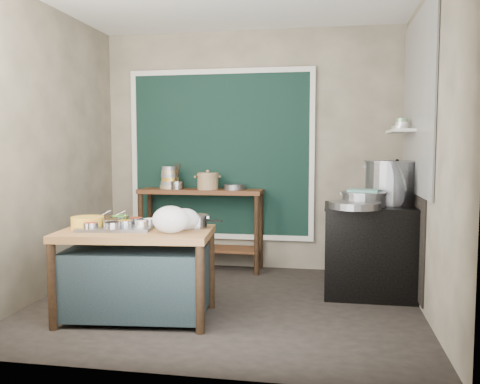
% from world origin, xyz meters
% --- Properties ---
extents(floor, '(3.50, 3.00, 0.02)m').
position_xyz_m(floor, '(0.00, 0.00, -0.01)').
color(floor, '#2A2520').
rests_on(floor, ground).
extents(back_wall, '(3.50, 0.02, 2.80)m').
position_xyz_m(back_wall, '(0.00, 1.51, 1.40)').
color(back_wall, gray).
rests_on(back_wall, floor).
extents(left_wall, '(0.02, 3.00, 2.80)m').
position_xyz_m(left_wall, '(-1.76, 0.00, 1.40)').
color(left_wall, gray).
rests_on(left_wall, floor).
extents(right_wall, '(0.02, 3.00, 2.80)m').
position_xyz_m(right_wall, '(1.76, 0.00, 1.40)').
color(right_wall, gray).
rests_on(right_wall, floor).
extents(curtain_panel, '(2.10, 0.02, 1.90)m').
position_xyz_m(curtain_panel, '(-0.35, 1.47, 1.35)').
color(curtain_panel, black).
rests_on(curtain_panel, back_wall).
extents(curtain_frame, '(2.22, 0.03, 2.02)m').
position_xyz_m(curtain_frame, '(-0.35, 1.46, 1.35)').
color(curtain_frame, beige).
rests_on(curtain_frame, back_wall).
extents(tile_panel, '(0.02, 1.70, 1.70)m').
position_xyz_m(tile_panel, '(1.74, 0.55, 1.85)').
color(tile_panel, '#B2B2AA').
rests_on(tile_panel, right_wall).
extents(soot_patch, '(0.01, 1.30, 1.30)m').
position_xyz_m(soot_patch, '(1.74, 0.65, 0.70)').
color(soot_patch, black).
rests_on(soot_patch, right_wall).
extents(wall_shelf, '(0.22, 0.70, 0.03)m').
position_xyz_m(wall_shelf, '(1.63, 0.85, 1.60)').
color(wall_shelf, beige).
rests_on(wall_shelf, right_wall).
extents(prep_table, '(1.32, 0.85, 0.75)m').
position_xyz_m(prep_table, '(-0.65, -0.51, 0.38)').
color(prep_table, brown).
rests_on(prep_table, floor).
extents(back_counter, '(1.45, 0.40, 0.95)m').
position_xyz_m(back_counter, '(-0.55, 1.28, 0.47)').
color(back_counter, '#542B18').
rests_on(back_counter, floor).
extents(stove_block, '(0.90, 0.68, 0.85)m').
position_xyz_m(stove_block, '(1.35, 0.55, 0.42)').
color(stove_block, black).
rests_on(stove_block, floor).
extents(stove_top, '(0.92, 0.69, 0.03)m').
position_xyz_m(stove_top, '(1.35, 0.55, 0.86)').
color(stove_top, black).
rests_on(stove_top, stove_block).
extents(condiment_tray, '(0.66, 0.51, 0.03)m').
position_xyz_m(condiment_tray, '(-0.83, -0.47, 0.76)').
color(condiment_tray, gray).
rests_on(condiment_tray, prep_table).
extents(condiment_bowls, '(0.58, 0.46, 0.07)m').
position_xyz_m(condiment_bowls, '(-0.84, -0.46, 0.81)').
color(condiment_bowls, silver).
rests_on(condiment_bowls, condiment_tray).
extents(yellow_basin, '(0.31, 0.31, 0.10)m').
position_xyz_m(yellow_basin, '(-1.07, -0.52, 0.80)').
color(yellow_basin, gold).
rests_on(yellow_basin, prep_table).
extents(saucepan, '(0.24, 0.24, 0.12)m').
position_xyz_m(saucepan, '(-0.19, -0.31, 0.81)').
color(saucepan, gray).
rests_on(saucepan, prep_table).
extents(plastic_bag_a, '(0.37, 0.34, 0.22)m').
position_xyz_m(plastic_bag_a, '(-0.32, -0.61, 0.86)').
color(plastic_bag_a, white).
rests_on(plastic_bag_a, prep_table).
extents(plastic_bag_b, '(0.25, 0.21, 0.18)m').
position_xyz_m(plastic_bag_b, '(-0.25, -0.43, 0.84)').
color(plastic_bag_b, white).
rests_on(plastic_bag_b, prep_table).
extents(bowl_stack, '(0.23, 0.23, 0.26)m').
position_xyz_m(bowl_stack, '(-0.94, 1.30, 1.07)').
color(bowl_stack, tan).
rests_on(bowl_stack, back_counter).
extents(utensil_cup, '(0.20, 0.20, 0.10)m').
position_xyz_m(utensil_cup, '(-0.83, 1.24, 1.00)').
color(utensil_cup, gray).
rests_on(utensil_cup, back_counter).
extents(ceramic_crock, '(0.34, 0.34, 0.18)m').
position_xyz_m(ceramic_crock, '(-0.46, 1.25, 1.04)').
color(ceramic_crock, '#927350').
rests_on(ceramic_crock, back_counter).
extents(wide_bowl, '(0.25, 0.25, 0.06)m').
position_xyz_m(wide_bowl, '(-0.15, 1.29, 0.98)').
color(wide_bowl, gray).
rests_on(wide_bowl, back_counter).
extents(stock_pot, '(0.69, 0.69, 0.43)m').
position_xyz_m(stock_pot, '(1.54, 0.71, 1.09)').
color(stock_pot, gray).
rests_on(stock_pot, stove_top).
extents(pot_lid, '(0.24, 0.46, 0.44)m').
position_xyz_m(pot_lid, '(1.54, 0.50, 1.10)').
color(pot_lid, gray).
rests_on(pot_lid, stove_top).
extents(steamer, '(0.52, 0.52, 0.14)m').
position_xyz_m(steamer, '(1.25, 0.44, 0.95)').
color(steamer, gray).
rests_on(steamer, stove_top).
extents(green_cloth, '(0.32, 0.27, 0.02)m').
position_xyz_m(green_cloth, '(1.25, 0.44, 1.03)').
color(green_cloth, '#5B978B').
rests_on(green_cloth, steamer).
extents(shallow_pan, '(0.60, 0.60, 0.06)m').
position_xyz_m(shallow_pan, '(1.17, 0.24, 0.91)').
color(shallow_pan, gray).
rests_on(shallow_pan, stove_top).
extents(shelf_bowl_stack, '(0.14, 0.14, 0.11)m').
position_xyz_m(shelf_bowl_stack, '(1.63, 0.81, 1.67)').
color(shelf_bowl_stack, silver).
rests_on(shelf_bowl_stack, wall_shelf).
extents(shelf_bowl_green, '(0.15, 0.15, 0.04)m').
position_xyz_m(shelf_bowl_green, '(1.63, 1.11, 1.64)').
color(shelf_bowl_green, gray).
rests_on(shelf_bowl_green, wall_shelf).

